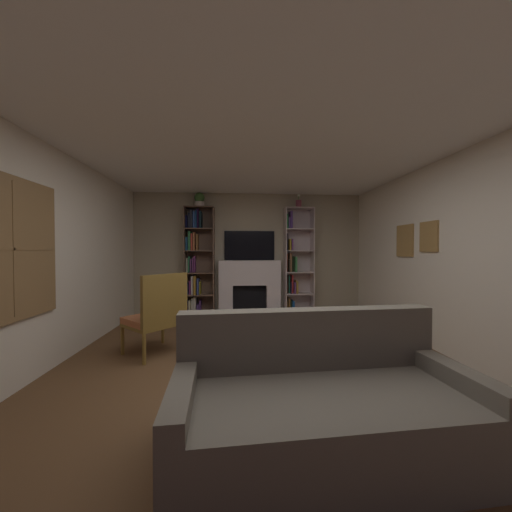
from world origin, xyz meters
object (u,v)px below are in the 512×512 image
fireplace (250,286)px  armchair (158,314)px  tv (249,246)px  potted_plant (199,200)px  bookshelf_left (197,261)px  bookshelf_right (295,264)px  vase_with_flowers (299,203)px  couch (323,411)px

fireplace → armchair: size_ratio=1.30×
tv → armchair: 2.74m
tv → potted_plant: bearing=-173.3°
fireplace → bookshelf_left: 1.20m
bookshelf_right → vase_with_flowers: size_ratio=7.65×
vase_with_flowers → couch: 4.59m
fireplace → potted_plant: bearing=-178.2°
couch → fireplace: bearing=93.8°
tv → potted_plant: (-1.01, -0.12, 0.92)m
tv → bookshelf_left: bookshelf_left is taller
bookshelf_left → fireplace: bearing=0.4°
potted_plant → armchair: (-0.28, -2.11, -1.84)m
bookshelf_right → potted_plant: potted_plant is taller
fireplace → tv: (0.00, 0.09, 0.84)m
fireplace → potted_plant: size_ratio=4.76×
bookshelf_left → potted_plant: (0.07, -0.02, 1.24)m
couch → tv: bearing=93.7°
vase_with_flowers → couch: bearing=-100.4°
tv → vase_with_flowers: bearing=-6.7°
couch → armchair: size_ratio=1.90×
armchair → bookshelf_right: bearing=43.7°
tv → vase_with_flowers: 1.35m
bookshelf_right → bookshelf_left: bearing=-180.0°
potted_plant → fireplace: bearing=1.8°
tv → potted_plant: 1.37m
fireplace → tv: size_ratio=1.31×
bookshelf_left → armchair: 2.23m
fireplace → bookshelf_right: size_ratio=0.62×
bookshelf_left → couch: 4.37m
potted_plant → bookshelf_left: bearing=159.5°
tv → bookshelf_left: bearing=-175.0°
bookshelf_left → bookshelf_right: size_ratio=1.00×
bookshelf_left → armchair: bearing=-95.7°
tv → bookshelf_right: bookshelf_right is taller
bookshelf_right → couch: 4.20m
fireplace → tv: bearing=90.0°
bookshelf_left → bookshelf_right: same height
potted_plant → vase_with_flowers: 2.03m
vase_with_flowers → bookshelf_right: bearing=161.2°
fireplace → vase_with_flowers: size_ratio=4.72×
couch → vase_with_flowers: bearing=79.6°
fireplace → bookshelf_left: size_ratio=0.62×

